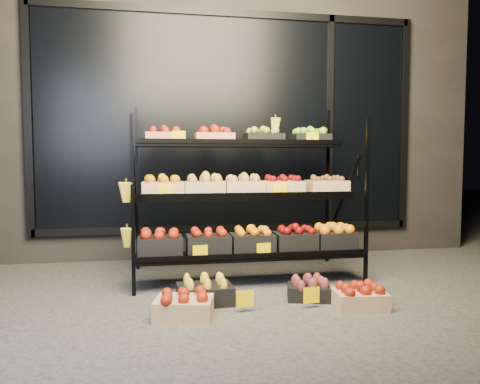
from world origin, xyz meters
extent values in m
plane|color=#514F4C|center=(0.00, 0.00, 0.00)|extent=(24.00, 24.00, 0.00)
cube|color=#2D2826|center=(0.00, 2.60, 1.75)|extent=(6.00, 2.00, 3.50)
cube|color=black|center=(0.00, 1.58, 1.55)|extent=(4.20, 0.04, 2.40)
cube|color=black|center=(0.00, 1.56, 0.34)|extent=(4.30, 0.06, 0.08)
cube|color=black|center=(0.00, 1.56, 2.76)|extent=(4.30, 0.06, 0.08)
cube|color=black|center=(-2.15, 1.56, 1.55)|extent=(0.08, 0.06, 2.50)
cube|color=black|center=(2.15, 1.56, 1.55)|extent=(0.08, 0.06, 2.50)
cube|color=black|center=(1.20, 1.56, 1.55)|extent=(0.06, 0.06, 2.50)
cylinder|color=black|center=(1.55, 1.53, 1.05)|extent=(0.02, 0.02, 0.25)
cube|color=black|center=(-1.02, 0.18, 0.75)|extent=(0.03, 0.03, 1.50)
cube|color=black|center=(1.02, 0.18, 0.75)|extent=(0.03, 0.03, 1.50)
cube|color=black|center=(-1.02, 1.15, 0.83)|extent=(0.03, 0.03, 1.66)
cube|color=black|center=(1.02, 1.15, 0.83)|extent=(0.03, 0.03, 1.66)
cube|color=black|center=(0.00, 0.35, 0.27)|extent=(2.05, 0.42, 0.03)
cube|color=black|center=(0.00, 0.15, 0.30)|extent=(2.05, 0.02, 0.05)
cube|color=black|center=(0.00, 0.65, 0.77)|extent=(2.05, 0.40, 0.03)
cube|color=black|center=(0.00, 0.46, 0.80)|extent=(2.05, 0.02, 0.05)
cube|color=black|center=(0.00, 0.95, 1.27)|extent=(2.05, 0.40, 0.03)
cube|color=black|center=(0.00, 0.76, 1.30)|extent=(2.05, 0.02, 0.05)
cube|color=tan|center=(-0.74, 0.95, 1.33)|extent=(0.38, 0.28, 0.11)
ellipsoid|color=#A2170B|center=(-0.74, 0.95, 1.42)|extent=(0.32, 0.24, 0.07)
cube|color=tan|center=(-0.25, 0.95, 1.33)|extent=(0.38, 0.28, 0.11)
ellipsoid|color=#A2170B|center=(-0.25, 0.95, 1.42)|extent=(0.32, 0.24, 0.07)
cube|color=black|center=(0.25, 0.95, 1.33)|extent=(0.38, 0.28, 0.11)
ellipsoid|color=#83AE2B|center=(0.25, 0.95, 1.42)|extent=(0.32, 0.24, 0.07)
cube|color=black|center=(0.75, 0.95, 1.33)|extent=(0.38, 0.28, 0.11)
ellipsoid|color=#83AE2B|center=(0.75, 0.95, 1.42)|extent=(0.32, 0.24, 0.07)
cube|color=tan|center=(-0.77, 0.65, 0.85)|extent=(0.38, 0.28, 0.14)
ellipsoid|color=orange|center=(-0.77, 0.65, 0.95)|extent=(0.32, 0.24, 0.07)
cube|color=tan|center=(-0.38, 0.65, 0.85)|extent=(0.38, 0.28, 0.14)
ellipsoid|color=gold|center=(-0.38, 0.65, 0.95)|extent=(0.32, 0.24, 0.07)
cube|color=tan|center=(-0.01, 0.65, 0.85)|extent=(0.38, 0.28, 0.14)
ellipsoid|color=gold|center=(-0.01, 0.65, 0.95)|extent=(0.32, 0.24, 0.07)
cube|color=tan|center=(0.37, 0.65, 0.85)|extent=(0.38, 0.28, 0.14)
ellipsoid|color=#680807|center=(0.37, 0.65, 0.95)|extent=(0.32, 0.24, 0.07)
cube|color=tan|center=(0.82, 0.65, 0.85)|extent=(0.38, 0.28, 0.14)
ellipsoid|color=brown|center=(0.82, 0.65, 0.95)|extent=(0.32, 0.24, 0.07)
cube|color=black|center=(-0.81, 0.35, 0.37)|extent=(0.38, 0.28, 0.18)
ellipsoid|color=#A2170B|center=(-0.81, 0.35, 0.49)|extent=(0.32, 0.24, 0.07)
cube|color=black|center=(-0.39, 0.35, 0.37)|extent=(0.38, 0.28, 0.18)
ellipsoid|color=#A2170B|center=(-0.39, 0.35, 0.49)|extent=(0.32, 0.24, 0.07)
cube|color=black|center=(0.01, 0.35, 0.37)|extent=(0.38, 0.28, 0.18)
ellipsoid|color=orange|center=(0.01, 0.35, 0.49)|extent=(0.32, 0.24, 0.07)
cube|color=black|center=(0.42, 0.35, 0.37)|extent=(0.38, 0.28, 0.18)
ellipsoid|color=#680807|center=(0.42, 0.35, 0.49)|extent=(0.32, 0.24, 0.07)
cube|color=black|center=(0.78, 0.35, 0.37)|extent=(0.38, 0.28, 0.18)
ellipsoid|color=orange|center=(0.78, 0.35, 0.49)|extent=(0.32, 0.24, 0.07)
ellipsoid|color=yellow|center=(-1.07, 0.20, 0.95)|extent=(0.14, 0.08, 0.22)
ellipsoid|color=yellow|center=(-1.07, 0.20, 0.57)|extent=(0.14, 0.08, 0.22)
ellipsoid|color=yellow|center=(0.35, 0.85, 1.55)|extent=(0.14, 0.08, 0.22)
cube|color=#F5CB00|center=(-0.75, 0.50, 0.84)|extent=(0.13, 0.01, 0.12)
cube|color=#F5CB00|center=(0.31, 0.50, 0.84)|extent=(0.13, 0.01, 0.12)
cube|color=#F5CB00|center=(0.72, 0.80, 1.34)|extent=(0.13, 0.01, 0.12)
cube|color=#F5CB00|center=(-0.61, 0.80, 1.34)|extent=(0.13, 0.01, 0.12)
cube|color=#F5CB00|center=(-0.47, 0.20, 0.34)|extent=(0.13, 0.01, 0.12)
cube|color=#F5CB00|center=(0.08, 0.20, 0.34)|extent=(0.13, 0.01, 0.12)
cube|color=#F5CB00|center=(-0.20, -0.40, 0.06)|extent=(0.13, 0.01, 0.12)
cube|color=#F5CB00|center=(0.31, -0.40, 0.06)|extent=(0.13, 0.01, 0.12)
cube|color=tan|center=(-0.65, -0.43, 0.07)|extent=(0.46, 0.38, 0.14)
ellipsoid|color=#A2170B|center=(-0.65, -0.43, 0.17)|extent=(0.39, 0.32, 0.07)
cube|color=black|center=(-0.47, -0.13, 0.07)|extent=(0.44, 0.33, 0.15)
ellipsoid|color=yellow|center=(-0.47, -0.13, 0.18)|extent=(0.37, 0.28, 0.07)
cube|color=tan|center=(0.68, -0.46, 0.07)|extent=(0.41, 0.32, 0.13)
ellipsoid|color=#A2170B|center=(0.68, -0.46, 0.16)|extent=(0.34, 0.27, 0.07)
cube|color=black|center=(0.37, -0.18, 0.06)|extent=(0.39, 0.32, 0.12)
ellipsoid|color=brown|center=(0.37, -0.18, 0.15)|extent=(0.32, 0.27, 0.07)
camera|label=1|loc=(-0.84, -3.72, 1.13)|focal=35.00mm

